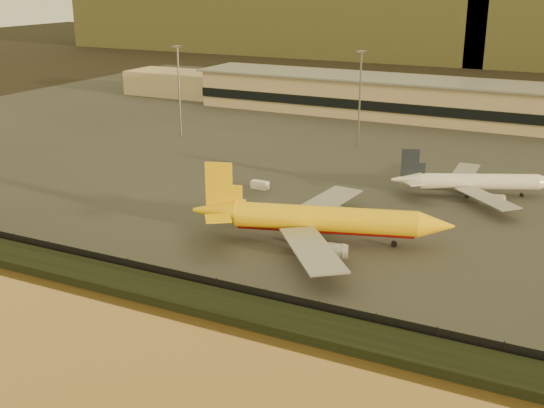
% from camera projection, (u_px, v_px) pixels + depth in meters
% --- Properties ---
extents(ground, '(900.00, 900.00, 0.00)m').
position_uv_depth(ground, '(248.00, 260.00, 110.83)').
color(ground, black).
rests_on(ground, ground).
extents(embankment, '(320.00, 7.00, 1.40)m').
position_uv_depth(embankment, '(190.00, 298.00, 96.21)').
color(embankment, black).
rests_on(embankment, ground).
extents(tarmac, '(320.00, 220.00, 0.20)m').
position_uv_depth(tarmac, '(410.00, 140.00, 191.27)').
color(tarmac, '#2D2D2D').
rests_on(tarmac, ground).
extents(perimeter_fence, '(300.00, 0.05, 2.20)m').
position_uv_depth(perimeter_fence, '(205.00, 283.00, 99.41)').
color(perimeter_fence, black).
rests_on(perimeter_fence, tarmac).
extents(terminal_building, '(202.00, 25.00, 12.60)m').
position_uv_depth(terminal_building, '(393.00, 98.00, 221.37)').
color(terminal_building, tan).
rests_on(terminal_building, tarmac).
extents(apron_light_masts, '(152.20, 12.20, 25.40)m').
position_uv_depth(apron_light_masts, '(452.00, 100.00, 162.98)').
color(apron_light_masts, slate).
rests_on(apron_light_masts, tarmac).
extents(dhl_cargo_jet, '(44.17, 42.19, 13.45)m').
position_uv_depth(dhl_cargo_jet, '(320.00, 220.00, 116.48)').
color(dhl_cargo_jet, yellow).
rests_on(dhl_cargo_jet, tarmac).
extents(white_narrowbody_jet, '(32.99, 31.19, 10.03)m').
position_uv_depth(white_narrowbody_jet, '(475.00, 182.00, 141.29)').
color(white_narrowbody_jet, white).
rests_on(white_narrowbody_jet, tarmac).
extents(gse_vehicle_yellow, '(3.90, 2.76, 1.60)m').
position_uv_depth(gse_vehicle_yellow, '(355.00, 218.00, 127.27)').
color(gse_vehicle_yellow, yellow).
rests_on(gse_vehicle_yellow, tarmac).
extents(gse_vehicle_white, '(3.79, 1.73, 1.70)m').
position_uv_depth(gse_vehicle_white, '(260.00, 185.00, 146.95)').
color(gse_vehicle_white, white).
rests_on(gse_vehicle_white, tarmac).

